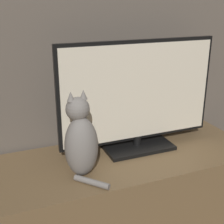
% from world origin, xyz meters
% --- Properties ---
extents(tv_stand, '(1.44, 0.54, 0.41)m').
position_xyz_m(tv_stand, '(0.00, 0.91, 0.20)').
color(tv_stand, brown).
rests_on(tv_stand, ground_plane).
extents(tv, '(0.88, 0.23, 0.60)m').
position_xyz_m(tv, '(0.11, 0.99, 0.70)').
color(tv, black).
rests_on(tv, tv_stand).
extents(cat, '(0.18, 0.27, 0.41)m').
position_xyz_m(cat, '(-0.26, 0.83, 0.58)').
color(cat, gray).
rests_on(cat, tv_stand).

